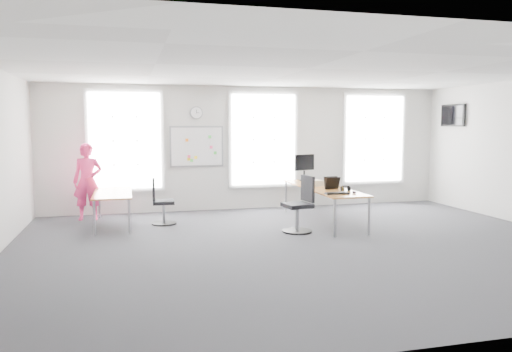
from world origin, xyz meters
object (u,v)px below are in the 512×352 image
object	(u,v)px
monitor	(304,165)
desk_right	(323,189)
chair_left	(161,204)
chair_right	(300,207)
keyboard	(337,194)
person	(88,182)
desk_left	(113,195)
headphones	(345,189)

from	to	relation	value
monitor	desk_right	bearing A→B (deg)	-110.45
chair_left	chair_right	bearing A→B (deg)	-115.97
desk_right	chair_left	bearing A→B (deg)	170.97
chair_right	keyboard	distance (m)	0.75
chair_left	person	xyz separation A→B (m)	(-1.50, 0.90, 0.42)
person	keyboard	world-z (taller)	person
keyboard	desk_right	bearing A→B (deg)	83.00
chair_right	person	bearing A→B (deg)	-128.00
chair_right	chair_left	distance (m)	2.93
monitor	chair_left	bearing A→B (deg)	172.72
desk_left	person	bearing A→B (deg)	125.57
chair_right	headphones	distance (m)	1.07
desk_right	monitor	distance (m)	1.31
monitor	desk_left	bearing A→B (deg)	168.35
keyboard	person	bearing A→B (deg)	152.57
desk_left	person	xyz separation A→B (m)	(-0.54, 0.76, 0.21)
chair_right	desk_right	bearing A→B (deg)	128.93
chair_left	keyboard	world-z (taller)	chair_left
chair_left	headphones	size ratio (longest dim) A/B	5.12
desk_left	keyboard	xyz separation A→B (m)	(4.19, -1.77, 0.12)
desk_right	keyboard	world-z (taller)	keyboard
chair_right	headphones	world-z (taller)	chair_right
desk_left	person	size ratio (longest dim) A/B	1.12
chair_right	chair_left	xyz separation A→B (m)	(-2.57, 1.42, -0.05)
desk_left	monitor	xyz separation A→B (m)	(4.37, 0.55, 0.49)
chair_right	headphones	xyz separation A→B (m)	(1.01, 0.16, 0.32)
desk_left	chair_left	size ratio (longest dim) A/B	1.96
keyboard	monitor	size ratio (longest dim) A/B	0.73
person	monitor	size ratio (longest dim) A/B	2.69
desk_right	headphones	xyz separation A→B (m)	(0.19, -0.72, 0.10)
person	chair_left	bearing A→B (deg)	-25.22
headphones	chair_right	bearing A→B (deg)	172.46
person	headphones	world-z (taller)	person
chair_right	chair_left	bearing A→B (deg)	-127.22
chair_right	monitor	size ratio (longest dim) A/B	1.74
headphones	monitor	distance (m)	1.99
chair_left	headphones	bearing A→B (deg)	-106.45
headphones	person	bearing A→B (deg)	140.45
desk_left	chair_right	world-z (taller)	chair_right
desk_right	person	world-z (taller)	person
desk_right	monitor	size ratio (longest dim) A/B	4.89
chair_right	monitor	xyz separation A→B (m)	(0.85, 2.12, 0.64)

